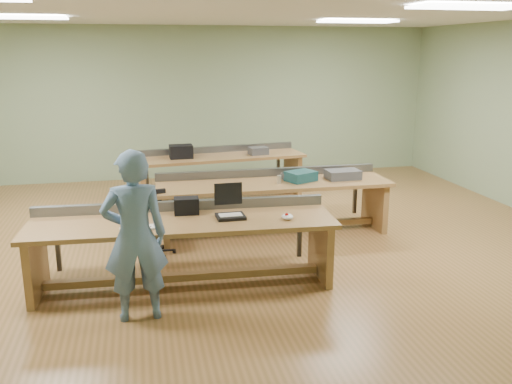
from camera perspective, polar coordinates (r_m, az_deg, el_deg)
floor at (r=7.45m, az=-3.96°, el=-5.14°), size 10.00×10.00×0.00m
ceiling at (r=7.03m, az=-4.41°, el=18.55°), size 10.00×10.00×0.00m
wall_back at (r=11.03m, az=-7.19°, el=9.24°), size 10.00×0.04×3.00m
wall_front at (r=3.26m, az=5.96°, el=-3.57°), size 10.00×0.04×3.00m
fluor_panels at (r=7.03m, az=-4.40°, el=18.30°), size 6.20×3.50×0.03m
workbench_front at (r=5.97m, az=-7.66°, el=-4.56°), size 3.33×1.04×0.86m
workbench_mid at (r=7.61m, az=1.84°, el=-0.23°), size 3.25×0.88×0.86m
workbench_back at (r=9.52m, az=-3.87°, el=2.74°), size 3.02×1.12×0.86m
person at (r=5.21m, az=-12.65°, el=-4.59°), size 0.63×0.44×1.66m
laptop_base at (r=5.91m, az=-2.70°, el=-2.60°), size 0.31×0.26×0.03m
laptop_screen at (r=5.96m, az=-2.95°, el=-0.18°), size 0.31×0.02×0.24m
keyboard at (r=5.65m, az=-11.94°, el=-3.76°), size 0.45×0.21×0.02m
trackball_mouse at (r=5.87m, az=3.33°, el=-2.60°), size 0.15×0.17×0.06m
camera_bag at (r=6.08m, az=-7.33°, el=-1.45°), size 0.28×0.19×0.19m
task_chair at (r=7.00m, az=-10.43°, el=-4.11°), size 0.53×0.53×0.81m
parts_bin_teal at (r=7.60m, az=4.76°, el=1.67°), size 0.48×0.43×0.14m
parts_bin_grey at (r=7.80m, az=9.12°, el=1.84°), size 0.48×0.32×0.13m
mug at (r=7.64m, az=3.08°, el=1.64°), size 0.14×0.14×0.10m
drinks_can at (r=7.45m, az=2.44°, el=1.34°), size 0.08×0.08×0.11m
storage_box_back at (r=9.29m, az=-7.90°, el=4.24°), size 0.39×0.29×0.22m
tray_back at (r=9.54m, az=0.25°, el=4.36°), size 0.35×0.28×0.13m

